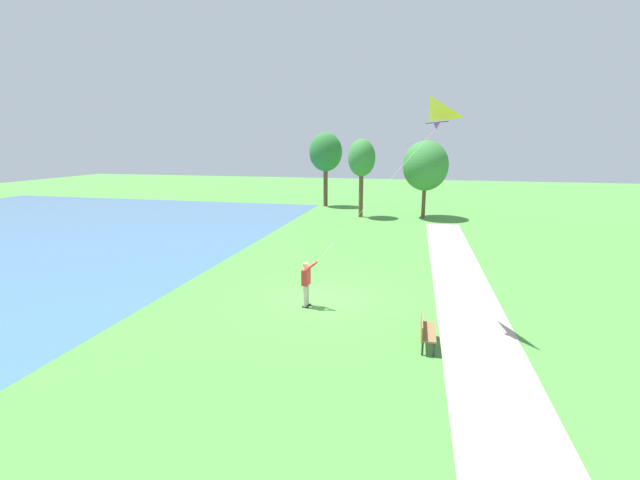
% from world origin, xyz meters
% --- Properties ---
extents(ground_plane, '(120.00, 120.00, 0.00)m').
position_xyz_m(ground_plane, '(0.00, 0.00, 0.00)').
color(ground_plane, '#4C8E3D').
extents(walkway_path, '(2.98, 32.04, 0.02)m').
position_xyz_m(walkway_path, '(5.52, 2.00, 0.01)').
color(walkway_path, '#ADA393').
rests_on(walkway_path, ground).
extents(person_kite_flyer, '(0.62, 0.52, 1.83)m').
position_xyz_m(person_kite_flyer, '(-0.40, -0.76, 1.05)').
color(person_kite_flyer, '#232328').
rests_on(person_kite_flyer, ground).
extents(flying_kite, '(4.36, 1.75, 5.62)m').
position_xyz_m(flying_kite, '(3.71, -1.44, 6.91)').
color(flying_kite, yellow).
extents(park_bench_near_walkway, '(0.47, 1.51, 0.88)m').
position_xyz_m(park_bench_near_walkway, '(3.94, -3.03, 0.51)').
color(park_bench_near_walkway, olive).
rests_on(park_bench_near_walkway, ground).
extents(tree_treeline_center, '(2.21, 2.54, 6.37)m').
position_xyz_m(tree_treeline_center, '(-1.30, 19.97, 4.78)').
color(tree_treeline_center, brown).
rests_on(tree_treeline_center, ground).
extents(tree_treeline_right, '(3.63, 4.09, 6.26)m').
position_xyz_m(tree_treeline_right, '(3.78, 20.81, 4.24)').
color(tree_treeline_right, brown).
rests_on(tree_treeline_right, ground).
extents(tree_lakeside_far, '(3.17, 2.70, 7.04)m').
position_xyz_m(tree_lakeside_far, '(-5.54, 25.53, 5.14)').
color(tree_lakeside_far, brown).
rests_on(tree_lakeside_far, ground).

